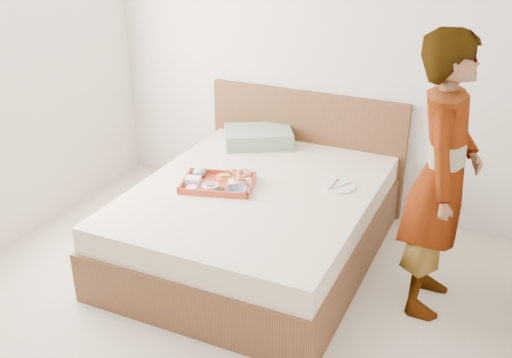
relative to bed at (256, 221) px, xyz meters
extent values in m
cube|color=beige|center=(0.04, -1.00, -0.27)|extent=(3.50, 4.00, 0.01)
cube|color=silver|center=(0.04, 1.00, 1.04)|extent=(3.50, 0.01, 2.60)
cube|color=brown|center=(0.00, 0.00, 0.00)|extent=(1.65, 2.00, 0.53)
cube|color=brown|center=(0.00, 0.97, 0.21)|extent=(1.65, 0.06, 0.95)
cube|color=#92A895|center=(-0.32, 0.74, 0.33)|extent=(0.64, 0.58, 0.13)
cube|color=#B64727|center=(-0.25, -0.08, 0.29)|extent=(0.57, 0.47, 0.04)
cylinder|color=white|center=(-0.12, 0.01, 0.28)|extent=(0.21, 0.21, 0.01)
imported|color=#182148|center=(-0.07, -0.14, 0.30)|extent=(0.17, 0.17, 0.03)
cylinder|color=black|center=(-0.18, -0.19, 0.29)|extent=(0.09, 0.09, 0.03)
cylinder|color=white|center=(-0.29, -0.13, 0.28)|extent=(0.15, 0.15, 0.01)
cylinder|color=orange|center=(-0.26, 0.03, 0.28)|extent=(0.15, 0.15, 0.01)
imported|color=#182148|center=(-0.44, -0.02, 0.30)|extent=(0.13, 0.13, 0.03)
cube|color=silver|center=(-0.41, -0.14, 0.30)|extent=(0.12, 0.11, 0.04)
cylinder|color=white|center=(-0.37, -0.24, 0.29)|extent=(0.09, 0.09, 0.02)
cylinder|color=white|center=(0.51, 0.26, 0.27)|extent=(0.30, 0.30, 0.01)
imported|color=white|center=(1.22, -0.04, 0.60)|extent=(0.43, 0.64, 1.73)
camera|label=1|loc=(1.57, -3.37, 2.08)|focal=42.14mm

